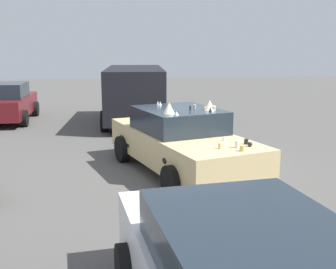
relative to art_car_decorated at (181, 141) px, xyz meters
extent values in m
plane|color=#514F4C|center=(-0.02, -0.01, -0.73)|extent=(60.00, 60.00, 0.00)
cube|color=#D8BC7F|center=(-0.02, -0.01, -0.12)|extent=(5.01, 3.11, 0.68)
cube|color=#1E2833|center=(0.10, 0.03, 0.48)|extent=(2.38, 2.16, 0.51)
cylinder|color=black|center=(-1.14, -1.32, -0.41)|extent=(0.69, 0.40, 0.65)
cylinder|color=black|center=(-1.68, 0.44, -0.41)|extent=(0.69, 0.40, 0.65)
cylinder|color=black|center=(1.64, -0.45, -0.41)|extent=(0.69, 0.40, 0.65)
cylinder|color=black|center=(1.09, 1.30, -0.41)|extent=(0.69, 0.40, 0.65)
ellipsoid|color=black|center=(1.22, 1.32, -0.13)|extent=(0.13, 0.06, 0.13)
ellipsoid|color=black|center=(0.53, -0.78, -0.18)|extent=(0.19, 0.08, 0.09)
ellipsoid|color=black|center=(-0.68, -1.16, 0.00)|extent=(0.16, 0.07, 0.10)
ellipsoid|color=black|center=(0.95, -0.65, 0.02)|extent=(0.11, 0.05, 0.10)
ellipsoid|color=black|center=(0.74, 1.18, -0.24)|extent=(0.18, 0.07, 0.10)
ellipsoid|color=black|center=(-1.30, 0.54, -0.10)|extent=(0.19, 0.08, 0.12)
ellipsoid|color=black|center=(0.19, -0.89, 0.06)|extent=(0.12, 0.06, 0.08)
ellipsoid|color=black|center=(0.50, -0.79, -0.01)|extent=(0.10, 0.05, 0.15)
cylinder|color=tan|center=(-1.98, -0.82, 0.28)|extent=(0.13, 0.13, 0.11)
sphere|color=black|center=(-1.65, -1.08, 0.27)|extent=(0.09, 0.09, 0.09)
cylinder|color=tan|center=(-1.74, -0.46, 0.28)|extent=(0.08, 0.08, 0.11)
cone|color=silver|center=(-1.08, -0.72, 0.27)|extent=(0.09, 0.09, 0.09)
cylinder|color=silver|center=(-1.72, -0.80, 0.29)|extent=(0.11, 0.11, 0.14)
cylinder|color=black|center=(-1.43, -1.07, 0.28)|extent=(0.11, 0.11, 0.10)
cone|color=silver|center=(-0.80, 0.22, 0.77)|extent=(0.11, 0.11, 0.09)
cylinder|color=silver|center=(-0.32, -0.68, 0.78)|extent=(0.11, 0.11, 0.11)
cylinder|color=tan|center=(-0.15, -0.53, 0.76)|extent=(0.09, 0.09, 0.07)
cone|color=silver|center=(0.73, 0.38, 0.78)|extent=(0.08, 0.08, 0.10)
cylinder|color=gray|center=(0.00, -0.32, 0.78)|extent=(0.07, 0.07, 0.11)
cone|color=silver|center=(0.76, 0.43, 0.79)|extent=(0.07, 0.07, 0.11)
cone|color=gray|center=(0.16, 0.21, 0.78)|extent=(0.08, 0.08, 0.11)
cone|color=black|center=(-0.44, -0.58, 0.79)|extent=(0.08, 0.08, 0.11)
cylinder|color=black|center=(-0.72, 0.20, 0.76)|extent=(0.08, 0.08, 0.06)
cylinder|color=black|center=(-0.12, -0.19, 0.78)|extent=(0.05, 0.05, 0.09)
cone|color=beige|center=(-0.27, -0.60, 0.84)|extent=(0.24, 0.24, 0.23)
cone|color=beige|center=(-0.56, 0.34, 0.84)|extent=(0.24, 0.24, 0.23)
cube|color=black|center=(6.54, 0.66, 0.46)|extent=(5.36, 2.36, 1.77)
cube|color=#1E2833|center=(4.71, 0.78, 0.81)|extent=(0.23, 1.79, 0.64)
cylinder|color=black|center=(4.91, -0.28, -0.37)|extent=(0.73, 0.29, 0.72)
cylinder|color=black|center=(5.04, 1.80, -0.37)|extent=(0.73, 0.29, 0.72)
cylinder|color=black|center=(8.05, -0.48, -0.37)|extent=(0.73, 0.29, 0.72)
cylinder|color=black|center=(8.18, 1.60, -0.37)|extent=(0.73, 0.29, 0.72)
cube|color=#5B1419|center=(7.57, 5.58, -0.13)|extent=(3.96, 1.74, 0.70)
cube|color=#1E2833|center=(7.32, 5.58, 0.50)|extent=(1.82, 1.59, 0.55)
cylinder|color=black|center=(8.80, 4.71, -0.43)|extent=(0.60, 0.22, 0.60)
cylinder|color=black|center=(6.35, 4.70, -0.43)|extent=(0.60, 0.22, 0.60)
cube|color=#1E2833|center=(-6.03, 0.39, 0.45)|extent=(2.16, 1.77, 0.44)
cylinder|color=black|center=(-4.73, 1.41, -0.43)|extent=(0.63, 0.29, 0.61)
cylinder|color=black|center=(-4.53, -0.31, -0.43)|extent=(0.63, 0.29, 0.61)
camera|label=1|loc=(-9.20, 1.53, 2.10)|focal=44.83mm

